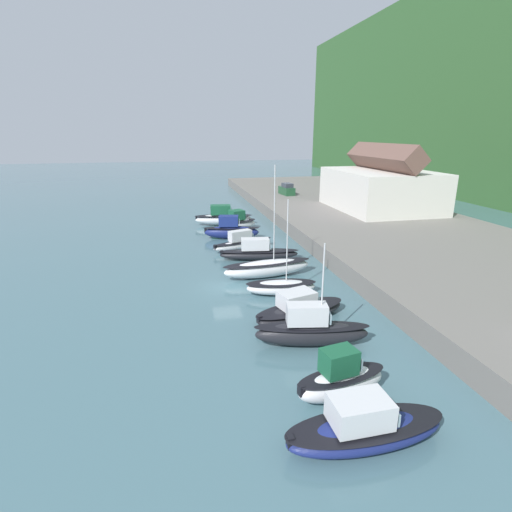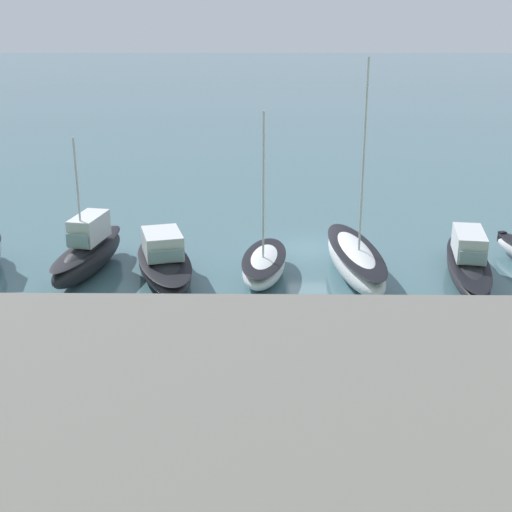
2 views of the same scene
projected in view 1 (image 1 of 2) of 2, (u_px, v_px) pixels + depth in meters
ground_plane at (227, 287)px, 35.20m from camera, size 320.00×320.00×0.00m
quay_promenade at (459, 260)px, 39.75m from camera, size 138.66×25.65×1.76m
harbor_clubhouse at (381, 187)px, 60.20m from camera, size 17.09×12.99×9.75m
moored_boat_0 at (223, 218)px, 58.39m from camera, size 3.30×8.63×2.89m
moored_boat_1 at (238, 223)px, 55.36m from camera, size 3.87×5.66×2.78m
moored_boat_2 at (231, 230)px, 50.74m from camera, size 3.30×7.31×2.97m
moored_boat_3 at (242, 243)px, 46.07m from camera, size 3.89×7.73×2.30m
moored_boat_4 at (258, 252)px, 42.48m from camera, size 3.07×8.71×2.31m
moored_boat_5 at (267, 268)px, 37.44m from camera, size 3.04×8.77×10.33m
moored_boat_6 at (281, 287)px, 33.45m from camera, size 2.68×6.11×8.00m
moored_boat_7 at (299, 309)px, 28.93m from camera, size 4.28×7.67×2.18m
moored_boat_8 at (311, 330)px, 25.26m from camera, size 2.96×7.53×6.77m
moored_boat_9 at (341, 380)px, 20.26m from camera, size 2.53×5.23×2.78m
moored_boat_10 at (364, 428)px, 17.25m from camera, size 2.53×7.42×2.33m
parked_car_1 at (287, 190)px, 74.94m from camera, size 4.36×2.22×2.16m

